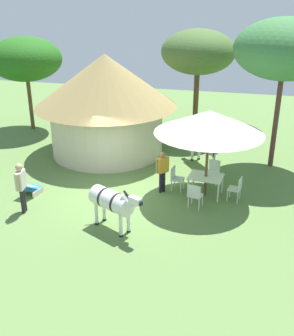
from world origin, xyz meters
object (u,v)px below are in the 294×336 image
Objects in this scene: shade_umbrella at (209,122)px; patio_chair_near_hut at (237,187)px; thatched_hut at (106,100)px; patio_chair_west_end at (176,177)px; zebra_by_umbrella at (203,143)px; zebra_nearest_camera at (113,202)px; standing_watcher at (21,183)px; patio_chair_near_lawn at (214,170)px; striped_lounge_chair at (31,188)px; acacia_tree_left_background at (198,52)px; patio_chair_east_end at (195,194)px; acacia_tree_behind_hut at (25,59)px; patio_dining_table at (206,178)px; guest_beside_umbrella at (162,168)px; acacia_tree_far_lawn at (285,49)px.

shade_umbrella is 2.51m from patio_chair_near_hut.
patio_chair_west_end is (3.77, -3.11, -1.95)m from thatched_hut.
patio_chair_near_hut is 0.45× the size of zebra_by_umbrella.
patio_chair_near_hut is 0.47× the size of zebra_nearest_camera.
thatched_hut reaches higher than standing_watcher.
patio_chair_near_lawn is (5.07, -2.13, -1.95)m from thatched_hut.
acacia_tree_left_background reaches higher than striped_lounge_chair.
patio_chair_near_hut is 1.00× the size of patio_chair_west_end.
thatched_hut is at bearing 148.37° from patio_chair_east_end.
patio_chair_near_hut is at bearing -27.57° from acacia_tree_behind_hut.
thatched_hut is 6.93m from zebra_nearest_camera.
zebra_nearest_camera is at bearing -128.89° from patio_dining_table.
zebra_by_umbrella is (1.08, 3.01, 0.04)m from guest_beside_umbrella.
thatched_hut is 3.60× the size of standing_watcher.
patio_chair_east_end is at bearing 88.62° from patio_chair_near_lawn.
acacia_tree_left_background is at bearing 66.60° from zebra_by_umbrella.
zebra_nearest_camera is 0.36× the size of acacia_tree_left_background.
acacia_tree_left_background is at bearing 137.27° from acacia_tree_far_lawn.
acacia_tree_behind_hut is (-5.17, 2.38, 1.24)m from thatched_hut.
guest_beside_umbrella is at bearing -173.88° from shade_umbrella.
striped_lounge_chair is at bearing -119.02° from acacia_tree_left_background.
shade_umbrella is 3.38m from zebra_by_umbrella.
shade_umbrella is at bearing -124.43° from acacia_tree_far_lawn.
acacia_tree_far_lawn reaches higher than zebra_by_umbrella.
guest_beside_umbrella reaches higher than zebra_by_umbrella.
thatched_hut is at bearing 70.47° from patio_chair_near_hut.
patio_chair_near_hut is at bearing 18.10° from striped_lounge_chair.
guest_beside_umbrella is at bearing -34.31° from acacia_tree_behind_hut.
thatched_hut is 6.15m from patio_dining_table.
patio_chair_near_hut and patio_chair_east_end have the same top height.
acacia_tree_left_background reaches higher than thatched_hut.
patio_chair_near_hut is 0.19× the size of acacia_tree_behind_hut.
zebra_nearest_camera is 0.40× the size of acacia_tree_behind_hut.
patio_chair_near_lawn is at bearing -133.23° from acacia_tree_far_lawn.
patio_chair_near_hut is (1.12, -0.20, -0.13)m from patio_dining_table.
acacia_tree_left_background is (-1.58, 5.84, 3.65)m from patio_chair_near_lawn.
thatched_hut is 6.97× the size of patio_chair_near_lawn.
striped_lounge_chair is 4.03m from zebra_nearest_camera.
shade_umbrella is 2.51m from patio_chair_near_lawn.
patio_dining_table is 11.94m from acacia_tree_behind_hut.
standing_watcher reaches higher than guest_beside_umbrella.
striped_lounge_chair is at bearing -165.52° from shade_umbrella.
guest_beside_umbrella is 4.92m from standing_watcher.
zebra_nearest_camera is (-3.59, -2.86, 0.43)m from patio_chair_near_hut.
shade_umbrella is 1.89× the size of zebra_by_umbrella.
patio_chair_near_hut is 7.40m from striped_lounge_chair.
thatched_hut is 5.89m from shade_umbrella.
patio_chair_east_end is (4.67, -4.37, -1.95)m from thatched_hut.
standing_watcher is 7.69m from zebra_by_umbrella.
patio_chair_west_end is 5.32m from striped_lounge_chair.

